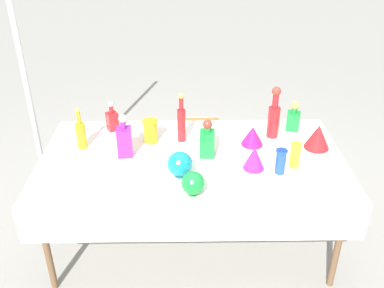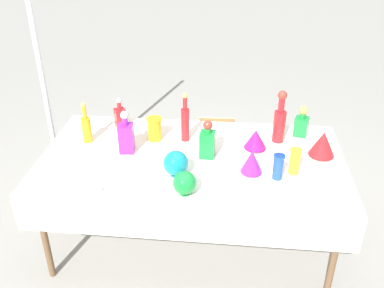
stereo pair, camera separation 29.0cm
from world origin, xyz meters
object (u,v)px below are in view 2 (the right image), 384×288
fluted_vase_0 (252,161)px  tall_bottle_1 (280,121)px  square_decanter_1 (207,142)px  slender_vase_0 (278,166)px  tall_bottle_2 (185,121)px  cardboard_box_behind_left (216,142)px  slender_vase_2 (295,160)px  canopy_pole (43,80)px  square_decanter_0 (302,124)px  round_bowl_1 (185,183)px  fluted_vase_2 (323,144)px  tall_bottle_0 (86,127)px  fluted_vase_1 (255,139)px  round_bowl_0 (176,163)px  slender_vase_1 (155,128)px  square_decanter_2 (126,136)px  square_decanter_3 (120,115)px

fluted_vase_0 → tall_bottle_1: bearing=65.7°
square_decanter_1 → slender_vase_0: size_ratio=1.62×
tall_bottle_2 → cardboard_box_behind_left: 1.33m
tall_bottle_1 → slender_vase_2: (0.07, -0.42, -0.07)m
square_decanter_1 → canopy_pole: size_ratio=0.11×
tall_bottle_2 → fluted_vase_0: bearing=-39.7°
cardboard_box_behind_left → canopy_pole: (-1.40, -0.67, 0.87)m
square_decanter_0 → round_bowl_1: size_ratio=1.57×
square_decanter_0 → slender_vase_0: square_decanter_0 is taller
tall_bottle_2 → fluted_vase_2: size_ratio=2.04×
tall_bottle_1 → square_decanter_0: 0.22m
square_decanter_0 → fluted_vase_0: square_decanter_0 is taller
tall_bottle_0 → square_decanter_1: 0.89m
square_decanter_1 → fluted_vase_0: square_decanter_1 is taller
slender_vase_0 → canopy_pole: 2.05m
tall_bottle_1 → square_decanter_1: tall_bottle_1 is taller
tall_bottle_2 → fluted_vase_1: size_ratio=2.37×
round_bowl_0 → round_bowl_1: 0.21m
square_decanter_0 → slender_vase_1: size_ratio=1.37×
slender_vase_2 → cardboard_box_behind_left: slender_vase_2 is taller
fluted_vase_1 → fluted_vase_2: (0.45, -0.05, 0.02)m
square_decanter_2 → fluted_vase_0: bearing=-12.4°
tall_bottle_2 → square_decanter_1: size_ratio=1.37×
round_bowl_0 → round_bowl_1: bearing=-67.6°
slender_vase_1 → round_bowl_1: slender_vase_1 is taller
fluted_vase_0 → fluted_vase_2: fluted_vase_2 is taller
tall_bottle_0 → fluted_vase_2: 1.67m
slender_vase_1 → fluted_vase_2: (1.18, -0.11, 0.00)m
cardboard_box_behind_left → slender_vase_1: bearing=-110.6°
square_decanter_0 → square_decanter_1: 0.77m
tall_bottle_2 → fluted_vase_0: size_ratio=2.27×
square_decanter_3 → fluted_vase_0: 1.16m
tall_bottle_1 → square_decanter_0: size_ratio=1.67×
square_decanter_3 → slender_vase_2: size_ratio=1.36×
square_decanter_1 → fluted_vase_0: size_ratio=1.66×
square_decanter_3 → fluted_vase_2: size_ratio=1.29×
slender_vase_2 → fluted_vase_1: size_ratio=1.11×
fluted_vase_1 → fluted_vase_2: bearing=-6.6°
tall_bottle_1 → fluted_vase_2: 0.34m
fluted_vase_0 → square_decanter_0: bearing=55.9°
fluted_vase_0 → fluted_vase_1: 0.32m
tall_bottle_2 → slender_vase_0: tall_bottle_2 is taller
slender_vase_1 → fluted_vase_0: (0.70, -0.38, -0.01)m
square_decanter_1 → canopy_pole: 1.53m
square_decanter_0 → slender_vase_1: square_decanter_0 is taller
fluted_vase_1 → square_decanter_2: bearing=-172.0°
slender_vase_2 → fluted_vase_0: (-0.27, -0.03, -0.01)m
square_decanter_0 → canopy_pole: bearing=173.4°
fluted_vase_0 → round_bowl_0: size_ratio=0.97×
fluted_vase_2 → cardboard_box_behind_left: bearing=122.7°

